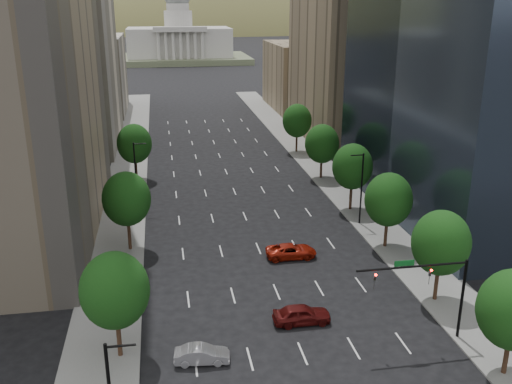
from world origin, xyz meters
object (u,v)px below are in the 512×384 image
traffic_signal (435,284)px  capitol (179,42)px  car_maroon (302,314)px  car_silver (202,355)px  car_red_far (291,251)px

traffic_signal → capitol: size_ratio=0.15×
traffic_signal → capitol: 219.99m
car_maroon → car_silver: size_ratio=1.18×
car_maroon → traffic_signal: bearing=-113.6°
capitol → car_silver: bearing=-92.0°
car_red_far → capitol: bearing=1.4°
capitol → car_silver: size_ratio=14.29×
capitol → car_maroon: 215.54m
capitol → car_maroon: capitol is taller
traffic_signal → car_red_far: traffic_signal is taller
capitol → car_maroon: bearing=-89.7°
car_silver → traffic_signal: bearing=-84.7°
car_maroon → car_red_far: 12.97m
capitol → car_silver: (-7.83, -219.52, -7.89)m
capitol → car_red_far: bearing=-89.1°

